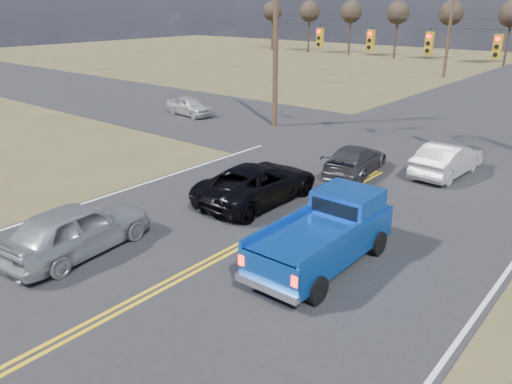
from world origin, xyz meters
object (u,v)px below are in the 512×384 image
Objects in this scene: pickup_truck at (326,235)px; black_suv at (258,183)px; white_car_queue at (447,159)px; cross_car_west at (190,106)px; silver_suv at (77,229)px; dgrey_car_queue at (355,160)px.

pickup_truck is 5.25m from black_suv.
white_car_queue is (-0.23, 10.16, -0.22)m from pickup_truck.
pickup_truck is at bearing -118.48° from cross_car_west.
dgrey_car_queue is (2.64, 11.93, -0.17)m from silver_suv.
silver_suv is 15.41m from white_car_queue.
black_suv is (-4.58, 2.55, -0.20)m from pickup_truck.
white_car_queue is at bearing 90.76° from pickup_truck.
black_suv is 16.10m from cross_car_west.
silver_suv reaches higher than dgrey_car_queue.
cross_car_west is (-17.69, 1.41, -0.09)m from white_car_queue.
cross_car_west is (-13.34, 9.02, -0.11)m from black_suv.
pickup_truck is 1.11× the size of silver_suv.
black_suv is at bearing -119.70° from cross_car_west.
black_suv reaches higher than cross_car_west.
pickup_truck reaches higher than cross_car_west.
cross_car_west is at bearing -59.22° from silver_suv.
pickup_truck is 0.98× the size of black_suv.
pickup_truck is 7.32m from silver_suv.
silver_suv is 1.26× the size of cross_car_west.
pickup_truck is 1.18× the size of white_car_queue.
black_suv is (1.47, 6.67, -0.06)m from silver_suv.
dgrey_car_queue is at bearing -108.84° from silver_suv.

